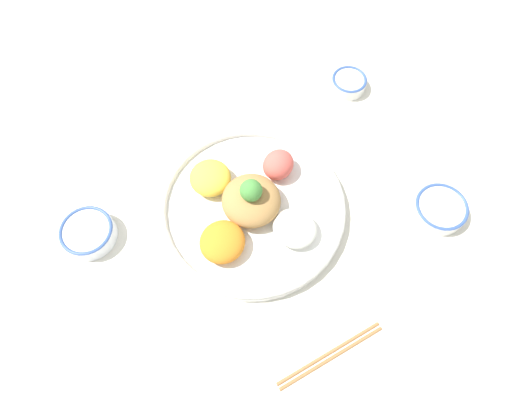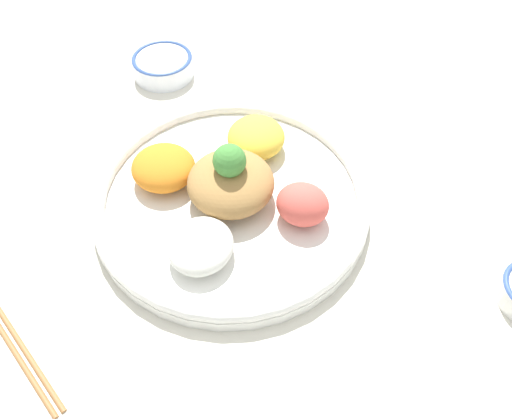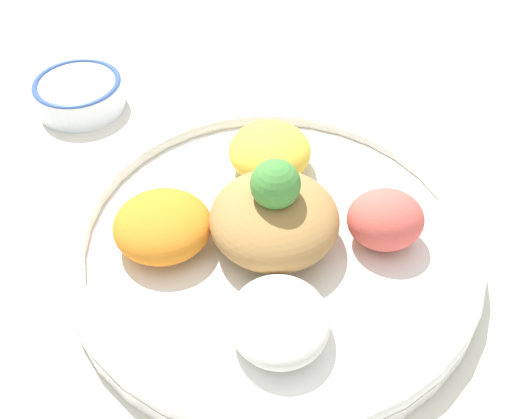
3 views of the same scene
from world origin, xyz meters
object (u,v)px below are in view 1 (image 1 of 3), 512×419
object	(u,v)px
chopsticks_pair_near	(331,355)
serving_spoon_extra	(442,273)
salad_platter	(251,206)
sauce_bowl_dark	(88,233)
serving_spoon_main	(420,122)
rice_bowl_blue	(440,209)
sauce_bowl_red	(349,83)

from	to	relation	value
chopsticks_pair_near	serving_spoon_extra	xyz separation A→B (m)	(0.03, 0.29, -0.00)
salad_platter	sauce_bowl_dark	bearing A→B (deg)	-120.44
salad_platter	serving_spoon_main	distance (m)	0.48
serving_spoon_main	rice_bowl_blue	bearing A→B (deg)	-155.59
rice_bowl_blue	sauce_bowl_dark	bearing A→B (deg)	-125.98
sauce_bowl_red	sauce_bowl_dark	xyz separation A→B (m)	(-0.07, -0.71, 0.00)
sauce_bowl_dark	serving_spoon_main	size ratio (longest dim) A/B	0.90
sauce_bowl_dark	chopsticks_pair_near	world-z (taller)	sauce_bowl_dark
salad_platter	sauce_bowl_red	world-z (taller)	salad_platter
sauce_bowl_red	rice_bowl_blue	xyz separation A→B (m)	(0.37, -0.10, -0.00)
salad_platter	sauce_bowl_dark	xyz separation A→B (m)	(-0.18, -0.30, -0.00)
chopsticks_pair_near	sauce_bowl_dark	bearing A→B (deg)	124.89
sauce_bowl_red	sauce_bowl_dark	world-z (taller)	sauce_bowl_dark
rice_bowl_blue	serving_spoon_main	size ratio (longest dim) A/B	0.92
sauce_bowl_dark	serving_spoon_main	bearing A→B (deg)	71.28
rice_bowl_blue	serving_spoon_extra	size ratio (longest dim) A/B	0.88
sauce_bowl_red	chopsticks_pair_near	world-z (taller)	sauce_bowl_red
rice_bowl_blue	serving_spoon_extra	bearing A→B (deg)	-46.74
salad_platter	serving_spoon_extra	distance (m)	0.42
serving_spoon_extra	chopsticks_pair_near	bearing A→B (deg)	-164.05
sauce_bowl_dark	serving_spoon_main	distance (m)	0.81
sauce_bowl_red	chopsticks_pair_near	distance (m)	0.66
rice_bowl_blue	serving_spoon_main	bearing A→B (deg)	139.27
salad_platter	serving_spoon_extra	bearing A→B (deg)	30.03
salad_platter	rice_bowl_blue	xyz separation A→B (m)	(0.27, 0.31, -0.01)
sauce_bowl_red	rice_bowl_blue	distance (m)	0.39
salad_platter	chopsticks_pair_near	size ratio (longest dim) A/B	1.77
salad_platter	serving_spoon_main	bearing A→B (deg)	79.79
salad_platter	serving_spoon_extra	size ratio (longest dim) A/B	3.14
rice_bowl_blue	serving_spoon_extra	xyz separation A→B (m)	(0.10, -0.10, -0.02)
sauce_bowl_red	serving_spoon_main	bearing A→B (deg)	16.71
sauce_bowl_dark	serving_spoon_main	xyz separation A→B (m)	(0.26, 0.77, -0.02)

